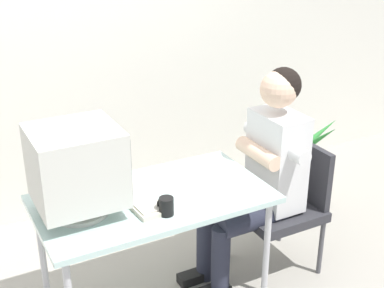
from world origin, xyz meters
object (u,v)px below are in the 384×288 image
object	(u,v)px
office_chair	(285,200)
potted_plant	(294,174)
keyboard	(137,198)
desk_mug	(166,206)
crt_monitor	(77,167)
person_seated	(262,170)
desk	(153,207)

from	to	relation	value
office_chair	potted_plant	world-z (taller)	office_chair
keyboard	desk_mug	world-z (taller)	desk_mug
office_chair	desk_mug	size ratio (longest dim) A/B	8.90
crt_monitor	desk_mug	distance (m)	0.47
person_seated	potted_plant	distance (m)	0.94
crt_monitor	potted_plant	size ratio (longest dim) A/B	0.55
office_chair	potted_plant	distance (m)	0.72
potted_plant	desk_mug	world-z (taller)	desk_mug
crt_monitor	potted_plant	world-z (taller)	crt_monitor
keyboard	office_chair	xyz separation A→B (m)	(1.00, 0.04, -0.30)
desk	desk_mug	xyz separation A→B (m)	(-0.02, -0.20, 0.11)
crt_monitor	office_chair	size ratio (longest dim) A/B	0.54
office_chair	desk_mug	world-z (taller)	desk_mug
office_chair	person_seated	xyz separation A→B (m)	(-0.19, -0.00, 0.25)
crt_monitor	office_chair	world-z (taller)	crt_monitor
office_chair	person_seated	bearing A→B (deg)	-180.00
desk	office_chair	size ratio (longest dim) A/B	1.49
potted_plant	desk	bearing A→B (deg)	-158.42
desk	potted_plant	size ratio (longest dim) A/B	1.51
crt_monitor	desk_mug	size ratio (longest dim) A/B	4.85
keyboard	person_seated	bearing A→B (deg)	2.99
keyboard	desk_mug	bearing A→B (deg)	-69.61
potted_plant	desk_mug	bearing A→B (deg)	-152.10
office_chair	person_seated	world-z (taller)	person_seated
keyboard	office_chair	world-z (taller)	office_chair
person_seated	desk_mug	bearing A→B (deg)	-162.08
desk	potted_plant	bearing A→B (deg)	21.58
keyboard	potted_plant	xyz separation A→B (m)	(1.48, 0.55, -0.46)
person_seated	crt_monitor	bearing A→B (deg)	-178.34
desk	keyboard	bearing A→B (deg)	179.32
desk	potted_plant	xyz separation A→B (m)	(1.39, 0.55, -0.38)
desk_mug	potted_plant	bearing A→B (deg)	27.90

